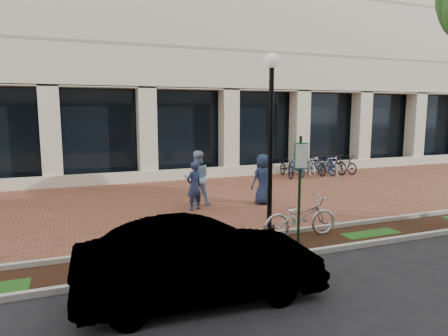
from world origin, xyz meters
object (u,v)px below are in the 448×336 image
object	(u,v)px
parking_sign	(300,176)
pedestrian_mid	(197,178)
lamppost	(271,137)
bollard	(337,174)
bike_rack_cluster	(316,165)
pedestrian_left	(194,186)
locked_bicycle	(300,217)
sedan_near_curb	(200,261)
pedestrian_right	(263,179)

from	to	relation	value
parking_sign	pedestrian_mid	size ratio (longest dim) A/B	1.40
parking_sign	lamppost	world-z (taller)	lamppost
pedestrian_mid	bollard	xyz separation A→B (m)	(6.79, 1.44, -0.49)
parking_sign	bollard	world-z (taller)	parking_sign
lamppost	bike_rack_cluster	size ratio (longest dim) A/B	1.07
bike_rack_cluster	pedestrian_left	bearing A→B (deg)	-144.25
parking_sign	lamppost	bearing A→B (deg)	134.55
locked_bicycle	bollard	size ratio (longest dim) A/B	2.31
lamppost	pedestrian_mid	xyz separation A→B (m)	(-0.61, 4.04, -1.63)
locked_bicycle	sedan_near_curb	bearing A→B (deg)	125.79
parking_sign	bollard	bearing A→B (deg)	54.16
parking_sign	sedan_near_curb	size ratio (longest dim) A/B	0.63
pedestrian_mid	sedan_near_curb	bearing A→B (deg)	83.01
lamppost	pedestrian_mid	distance (m)	4.40
parking_sign	sedan_near_curb	bearing A→B (deg)	-141.15
parking_sign	sedan_near_curb	xyz separation A→B (m)	(-3.10, -1.91, -0.96)
pedestrian_mid	bike_rack_cluster	size ratio (longest dim) A/B	0.44
lamppost	locked_bicycle	world-z (taller)	lamppost
sedan_near_curb	pedestrian_left	bearing A→B (deg)	-12.93
parking_sign	lamppost	size ratio (longest dim) A/B	0.57
pedestrian_right	sedan_near_curb	bearing A→B (deg)	46.40
pedestrian_right	bike_rack_cluster	distance (m)	7.02
pedestrian_left	bike_rack_cluster	world-z (taller)	pedestrian_left
sedan_near_curb	pedestrian_mid	bearing A→B (deg)	-13.87
lamppost	sedan_near_curb	distance (m)	4.10
pedestrian_right	bike_rack_cluster	size ratio (longest dim) A/B	0.41
pedestrian_right	sedan_near_curb	xyz separation A→B (m)	(-4.16, -5.91, -0.18)
parking_sign	pedestrian_right	xyz separation A→B (m)	(1.06, 4.00, -0.78)
pedestrian_left	bollard	size ratio (longest dim) A/B	1.83
bollard	bike_rack_cluster	xyz separation A→B (m)	(0.64, 2.51, 0.06)
locked_bicycle	pedestrian_left	bearing A→B (deg)	26.43
lamppost	bike_rack_cluster	xyz separation A→B (m)	(6.81, 7.99, -2.05)
bike_rack_cluster	parking_sign	bearing A→B (deg)	-121.36
parking_sign	pedestrian_right	size ratio (longest dim) A/B	1.51
pedestrian_right	sedan_near_curb	size ratio (longest dim) A/B	0.42
pedestrian_left	pedestrian_mid	distance (m)	0.73
bike_rack_cluster	sedan_near_curb	distance (m)	14.13
parking_sign	pedestrian_left	bearing A→B (deg)	116.28
locked_bicycle	pedestrian_right	world-z (taller)	pedestrian_right
pedestrian_left	bollard	xyz separation A→B (m)	(7.09, 2.09, -0.35)
lamppost	pedestrian_right	bearing A→B (deg)	65.55
bollard	bike_rack_cluster	size ratio (longest dim) A/B	0.20
pedestrian_left	pedestrian_right	distance (m)	2.45
locked_bicycle	sedan_near_curb	world-z (taller)	sedan_near_curb
locked_bicycle	bike_rack_cluster	world-z (taller)	bike_rack_cluster
locked_bicycle	lamppost	bearing A→B (deg)	74.68
pedestrian_mid	locked_bicycle	bearing A→B (deg)	117.82
parking_sign	locked_bicycle	size ratio (longest dim) A/B	1.30
lamppost	sedan_near_curb	xyz separation A→B (m)	(-2.63, -2.53, -1.88)
bollard	sedan_near_curb	xyz separation A→B (m)	(-8.80, -8.01, 0.24)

